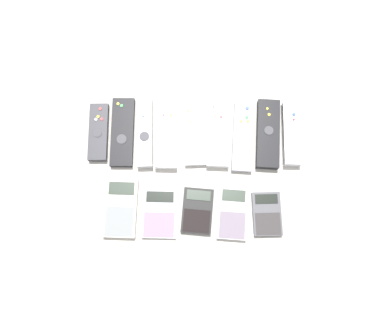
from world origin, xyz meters
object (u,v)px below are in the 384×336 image
(remote_2, at_px, (143,132))
(calculator_2, at_px, (196,211))
(remote_3, at_px, (166,134))
(remote_0, at_px, (97,132))
(remote_4, at_px, (191,135))
(calculator_1, at_px, (158,213))
(remote_6, at_px, (241,137))
(remote_1, at_px, (121,132))
(calculator_3, at_px, (231,213))
(remote_5, at_px, (217,133))
(calculator_0, at_px, (119,208))
(calculator_4, at_px, (265,214))
(remote_7, at_px, (266,134))
(remote_8, at_px, (290,134))

(remote_2, xyz_separation_m, calculator_2, (0.15, -0.21, -0.00))
(remote_2, height_order, remote_3, remote_3)
(remote_0, bearing_deg, remote_4, -2.39)
(calculator_1, bearing_deg, remote_4, 69.22)
(remote_0, xyz_separation_m, remote_2, (0.13, 0.00, 0.00))
(calculator_1, bearing_deg, remote_0, 128.93)
(remote_4, bearing_deg, remote_3, 175.91)
(calculator_1, distance_m, calculator_2, 0.10)
(remote_0, bearing_deg, remote_6, -2.47)
(remote_1, distance_m, calculator_3, 0.37)
(remote_5, xyz_separation_m, calculator_3, (0.04, -0.22, -0.00))
(remote_3, height_order, calculator_1, remote_3)
(remote_6, bearing_deg, remote_4, -178.03)
(remote_5, bearing_deg, calculator_0, -139.59)
(remote_6, height_order, calculator_2, remote_6)
(remote_3, distance_m, calculator_4, 0.34)
(remote_1, bearing_deg, remote_0, -179.75)
(remote_2, xyz_separation_m, remote_3, (0.06, -0.00, 0.00))
(remote_2, bearing_deg, remote_5, -2.45)
(remote_7, bearing_deg, remote_3, -176.46)
(remote_4, relative_size, calculator_2, 1.42)
(remote_3, bearing_deg, remote_4, -0.21)
(remote_8, height_order, calculator_1, remote_8)
(calculator_0, distance_m, calculator_3, 0.29)
(remote_4, xyz_separation_m, calculator_0, (-0.18, -0.20, 0.00))
(calculator_1, bearing_deg, remote_5, 55.54)
(remote_2, distance_m, calculator_1, 0.22)
(remote_6, xyz_separation_m, calculator_3, (-0.03, -0.21, -0.00))
(remote_2, relative_size, remote_7, 1.02)
(remote_3, xyz_separation_m, remote_4, (0.07, -0.00, -0.00))
(remote_3, height_order, remote_4, remote_3)
(remote_5, distance_m, remote_6, 0.07)
(calculator_2, relative_size, calculator_3, 0.88)
(remote_4, bearing_deg, calculator_4, -50.28)
(remote_4, bearing_deg, remote_6, -4.39)
(remote_0, relative_size, remote_2, 0.82)
(remote_3, relative_size, calculator_0, 1.26)
(remote_2, relative_size, remote_4, 1.14)
(calculator_2, bearing_deg, remote_0, 146.39)
(calculator_0, relative_size, calculator_4, 1.31)
(remote_8, xyz_separation_m, calculator_3, (-0.16, -0.22, -0.01))
(remote_8, xyz_separation_m, calculator_0, (-0.45, -0.21, -0.00))
(remote_2, xyz_separation_m, remote_5, (0.20, 0.00, 0.00))
(calculator_1, distance_m, calculator_3, 0.19)
(remote_3, relative_size, calculator_1, 1.50)
(remote_0, xyz_separation_m, calculator_0, (0.07, -0.21, -0.00))
(remote_1, relative_size, calculator_3, 1.39)
(remote_7, distance_m, calculator_4, 0.22)
(remote_1, xyz_separation_m, remote_2, (0.06, -0.00, 0.00))
(remote_6, distance_m, calculator_0, 0.38)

